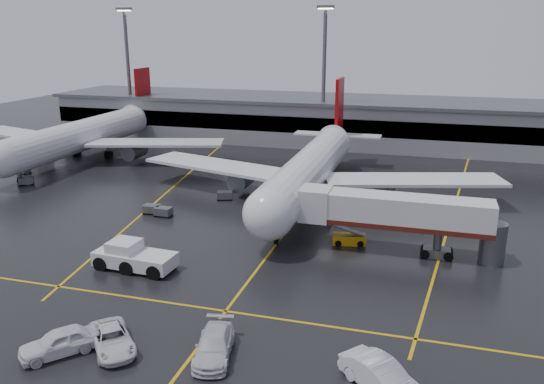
# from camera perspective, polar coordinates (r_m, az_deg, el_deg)

# --- Properties ---
(ground) EXTENTS (220.00, 220.00, 0.00)m
(ground) POSITION_cam_1_polar(r_m,az_deg,el_deg) (64.04, 2.22, -3.08)
(ground) COLOR black
(ground) RESTS_ON ground
(apron_line_centre) EXTENTS (0.25, 90.00, 0.02)m
(apron_line_centre) POSITION_cam_1_polar(r_m,az_deg,el_deg) (64.04, 2.22, -3.08)
(apron_line_centre) COLOR gold
(apron_line_centre) RESTS_ON ground
(apron_line_stop) EXTENTS (60.00, 0.25, 0.02)m
(apron_line_stop) POSITION_cam_1_polar(r_m,az_deg,el_deg) (44.82, -4.82, -12.19)
(apron_line_stop) COLOR gold
(apron_line_stop) RESTS_ON ground
(apron_line_left) EXTENTS (9.99, 69.35, 0.02)m
(apron_line_left) POSITION_cam_1_polar(r_m,az_deg,el_deg) (79.70, -10.06, 0.65)
(apron_line_left) COLOR gold
(apron_line_left) RESTS_ON ground
(apron_line_right) EXTENTS (7.57, 69.64, 0.02)m
(apron_line_right) POSITION_cam_1_polar(r_m,az_deg,el_deg) (71.93, 18.29, -1.70)
(apron_line_right) COLOR gold
(apron_line_right) RESTS_ON ground
(terminal) EXTENTS (122.00, 19.00, 8.60)m
(terminal) POSITION_cam_1_polar(r_m,az_deg,el_deg) (108.83, 8.47, 7.30)
(terminal) COLOR gray
(terminal) RESTS_ON ground
(light_mast_left) EXTENTS (3.00, 1.20, 25.45)m
(light_mast_left) POSITION_cam_1_polar(r_m,az_deg,el_deg) (117.04, -14.68, 12.60)
(light_mast_left) COLOR #595B60
(light_mast_left) RESTS_ON ground
(light_mast_mid) EXTENTS (3.00, 1.20, 25.45)m
(light_mast_mid) POSITION_cam_1_polar(r_m,az_deg,el_deg) (102.66, 5.41, 12.56)
(light_mast_mid) COLOR #595B60
(light_mast_mid) RESTS_ON ground
(main_airliner) EXTENTS (48.80, 45.60, 14.10)m
(main_airliner) POSITION_cam_1_polar(r_m,az_deg,el_deg) (71.88, 4.15, 2.59)
(main_airliner) COLOR silver
(main_airliner) RESTS_ON ground
(second_airliner) EXTENTS (48.80, 45.60, 14.10)m
(second_airliner) POSITION_cam_1_polar(r_m,az_deg,el_deg) (99.65, -18.68, 5.69)
(second_airliner) COLOR silver
(second_airliner) RESTS_ON ground
(jet_bridge) EXTENTS (19.90, 3.40, 6.05)m
(jet_bridge) POSITION_cam_1_polar(r_m,az_deg,el_deg) (55.47, 12.71, -2.35)
(jet_bridge) COLOR silver
(jet_bridge) RESTS_ON ground
(pushback_tractor) EXTENTS (7.80, 3.69, 2.72)m
(pushback_tractor) POSITION_cam_1_polar(r_m,az_deg,el_deg) (53.15, -14.19, -6.59)
(pushback_tractor) COLOR silver
(pushback_tractor) RESTS_ON ground
(belt_loader) EXTENTS (3.62, 2.18, 2.15)m
(belt_loader) POSITION_cam_1_polar(r_m,az_deg,el_deg) (57.94, 7.97, -4.85)
(belt_loader) COLOR #D49A0C
(belt_loader) RESTS_ON ground
(service_van_a) EXTENTS (5.61, 5.77, 1.53)m
(service_van_a) POSITION_cam_1_polar(r_m,az_deg,el_deg) (41.19, -16.22, -14.43)
(service_van_a) COLOR white
(service_van_a) RESTS_ON ground
(service_van_b) EXTENTS (3.57, 6.18, 1.68)m
(service_van_b) POSITION_cam_1_polar(r_m,az_deg,el_deg) (39.09, -5.99, -15.48)
(service_van_b) COLOR silver
(service_van_b) RESTS_ON ground
(service_van_c) EXTENTS (5.90, 5.40, 1.96)m
(service_van_c) POSITION_cam_1_polar(r_m,az_deg,el_deg) (36.32, 11.28, -18.24)
(service_van_c) COLOR silver
(service_van_c) RESTS_ON ground
(service_van_d) EXTENTS (5.16, 5.44, 1.82)m
(service_van_d) POSITION_cam_1_polar(r_m,az_deg,el_deg) (41.73, -21.13, -14.27)
(service_van_d) COLOR white
(service_van_d) RESTS_ON ground
(baggage_cart_a) EXTENTS (2.07, 1.41, 1.12)m
(baggage_cart_a) POSITION_cam_1_polar(r_m,az_deg,el_deg) (66.87, -11.20, -1.97)
(baggage_cart_a) COLOR #595B60
(baggage_cart_a) RESTS_ON ground
(baggage_cart_b) EXTENTS (2.10, 1.46, 1.12)m
(baggage_cart_b) POSITION_cam_1_polar(r_m,az_deg,el_deg) (68.11, -12.34, -1.70)
(baggage_cart_b) COLOR #595B60
(baggage_cart_b) RESTS_ON ground
(baggage_cart_c) EXTENTS (2.32, 1.89, 1.12)m
(baggage_cart_c) POSITION_cam_1_polar(r_m,az_deg,el_deg) (72.22, -4.92, -0.31)
(baggage_cart_c) COLOR #595B60
(baggage_cart_c) RESTS_ON ground
(baggage_cart_d) EXTENTS (2.30, 1.84, 1.12)m
(baggage_cart_d) POSITION_cam_1_polar(r_m,az_deg,el_deg) (93.27, -24.33, 2.13)
(baggage_cart_d) COLOR #595B60
(baggage_cart_d) RESTS_ON ground
(baggage_cart_e) EXTENTS (2.38, 2.22, 1.12)m
(baggage_cart_e) POSITION_cam_1_polar(r_m,az_deg,el_deg) (86.32, -24.09, 1.09)
(baggage_cart_e) COLOR #595B60
(baggage_cart_e) RESTS_ON ground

